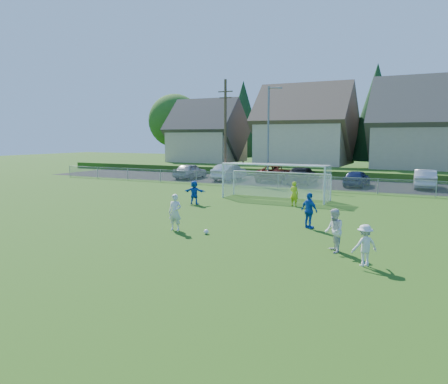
{
  "coord_description": "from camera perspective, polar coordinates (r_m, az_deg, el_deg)",
  "views": [
    {
      "loc": [
        10.49,
        -12.63,
        4.35
      ],
      "look_at": [
        0.0,
        8.0,
        1.4
      ],
      "focal_mm": 35.0,
      "sensor_mm": 36.0,
      "label": 1
    }
  ],
  "objects": [
    {
      "name": "player_blue_a",
      "position": [
        21.11,
        11.09,
        -2.4
      ],
      "size": [
        1.08,
        0.85,
        1.71
      ],
      "primitive_type": "imported",
      "rotation": [
        0.0,
        0.0,
        2.63
      ],
      "color": "#124BAF",
      "rests_on": "ground"
    },
    {
      "name": "soccer_ball",
      "position": [
        19.65,
        -2.34,
        -5.2
      ],
      "size": [
        0.22,
        0.22,
        0.22
      ],
      "primitive_type": "sphere",
      "color": "white",
      "rests_on": "ground"
    },
    {
      "name": "grass_embankment",
      "position": [
        48.93,
        14.5,
        2.4
      ],
      "size": [
        70.0,
        6.0,
        0.8
      ],
      "primitive_type": "cube",
      "color": "#1E420F",
      "rests_on": "ground"
    },
    {
      "name": "chainlink_fence",
      "position": [
        36.37,
        10.05,
        1.28
      ],
      "size": [
        52.06,
        0.06,
        1.2
      ],
      "color": "gray",
      "rests_on": "ground"
    },
    {
      "name": "car_c",
      "position": [
        43.12,
        7.02,
        2.47
      ],
      "size": [
        3.07,
        5.87,
        1.58
      ],
      "primitive_type": "imported",
      "rotation": [
        0.0,
        0.0,
        3.06
      ],
      "color": "#4C1108",
      "rests_on": "ground"
    },
    {
      "name": "player_white_a",
      "position": [
        20.4,
        -6.41,
        -2.65
      ],
      "size": [
        0.68,
        0.5,
        1.7
      ],
      "primitive_type": "imported",
      "rotation": [
        0.0,
        0.0,
        0.15
      ],
      "color": "silver",
      "rests_on": "ground"
    },
    {
      "name": "soccer_goal",
      "position": [
        30.66,
        6.84,
        2.11
      ],
      "size": [
        7.42,
        1.9,
        2.5
      ],
      "color": "white",
      "rests_on": "ground"
    },
    {
      "name": "player_white_c",
      "position": [
        15.52,
        17.9,
        -6.64
      ],
      "size": [
        1.05,
        1.0,
        1.43
      ],
      "primitive_type": "imported",
      "rotation": [
        0.0,
        0.0,
        3.84
      ],
      "color": "silver",
      "rests_on": "ground"
    },
    {
      "name": "player_blue_b",
      "position": [
        28.2,
        -3.9,
        -0.05
      ],
      "size": [
        1.48,
        0.71,
        1.54
      ],
      "primitive_type": "imported",
      "rotation": [
        0.0,
        0.0,
        3.33
      ],
      "color": "#124BAF",
      "rests_on": "ground"
    },
    {
      "name": "car_f",
      "position": [
        40.61,
        24.75,
        1.57
      ],
      "size": [
        2.04,
        4.92,
        1.58
      ],
      "primitive_type": "imported",
      "rotation": [
        0.0,
        0.0,
        3.22
      ],
      "color": "silver",
      "rests_on": "ground"
    },
    {
      "name": "streetlight",
      "position": [
        41.42,
        5.87,
        7.9
      ],
      "size": [
        1.38,
        0.18,
        9.0
      ],
      "color": "slate",
      "rests_on": "ground"
    },
    {
      "name": "car_a",
      "position": [
        45.63,
        -4.44,
        2.76
      ],
      "size": [
        1.89,
        4.62,
        1.57
      ],
      "primitive_type": "imported",
      "rotation": [
        0.0,
        0.0,
        3.15
      ],
      "color": "#95979C",
      "rests_on": "ground"
    },
    {
      "name": "houses_row",
      "position": [
        55.82,
        18.43,
        9.96
      ],
      "size": [
        53.9,
        11.45,
        13.27
      ],
      "color": "tan",
      "rests_on": "ground"
    },
    {
      "name": "car_b",
      "position": [
        43.85,
        0.68,
        2.62
      ],
      "size": [
        1.77,
        4.89,
        1.6
      ],
      "primitive_type": "imported",
      "rotation": [
        0.0,
        0.0,
        3.13
      ],
      "color": "silver",
      "rests_on": "ground"
    },
    {
      "name": "tree_row",
      "position": [
        62.14,
        18.43,
        9.25
      ],
      "size": [
        65.98,
        12.36,
        13.8
      ],
      "color": "#382616",
      "rests_on": "ground"
    },
    {
      "name": "ground",
      "position": [
        16.98,
        -12.44,
        -7.75
      ],
      "size": [
        160.0,
        160.0,
        0.0
      ],
      "primitive_type": "plane",
      "color": "#193D0C",
      "rests_on": "ground"
    },
    {
      "name": "asphalt_lot",
      "position": [
        41.7,
        12.24,
        1.12
      ],
      "size": [
        60.0,
        60.0,
        0.0
      ],
      "primitive_type": "plane",
      "color": "black",
      "rests_on": "ground"
    },
    {
      "name": "player_white_b",
      "position": [
        16.99,
        14.17,
        -4.91
      ],
      "size": [
        0.92,
        1.0,
        1.66
      ],
      "primitive_type": "imported",
      "rotation": [
        0.0,
        0.0,
        -1.12
      ],
      "color": "silver",
      "rests_on": "ground"
    },
    {
      "name": "car_e",
      "position": [
        39.89,
        16.96,
        1.73
      ],
      "size": [
        1.9,
        4.32,
        1.45
      ],
      "primitive_type": "imported",
      "rotation": [
        0.0,
        0.0,
        3.1
      ],
      "color": "#141F49",
      "rests_on": "ground"
    },
    {
      "name": "goalkeeper",
      "position": [
        27.66,
        9.16,
        -0.24
      ],
      "size": [
        0.63,
        0.48,
        1.56
      ],
      "primitive_type": "imported",
      "rotation": [
        0.0,
        0.0,
        2.95
      ],
      "color": "#ABCB17",
      "rests_on": "ground"
    },
    {
      "name": "utility_pole",
      "position": [
        44.39,
        0.19,
        8.29
      ],
      "size": [
        1.6,
        0.26,
        10.0
      ],
      "color": "#473321",
      "rests_on": "ground"
    },
    {
      "name": "car_d",
      "position": [
        40.85,
        10.17,
        2.14
      ],
      "size": [
        2.45,
        5.48,
        1.56
      ],
      "primitive_type": "imported",
      "rotation": [
        0.0,
        0.0,
        3.19
      ],
      "color": "black",
      "rests_on": "ground"
    }
  ]
}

